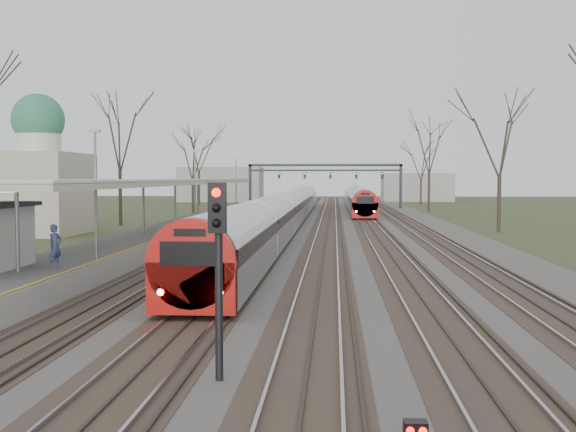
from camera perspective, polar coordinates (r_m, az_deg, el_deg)
name	(u,v)px	position (r m, az deg, el deg)	size (l,w,h in m)	color
ground	(252,398)	(14.17, -2.88, -14.16)	(300.00, 300.00, 0.00)	#384223
track_bed	(321,221)	(68.58, 2.61, -0.41)	(24.00, 160.00, 0.22)	#474442
platform	(186,229)	(52.17, -8.05, -1.04)	(3.50, 69.00, 1.00)	#9E9B93
canopy	(172,182)	(47.63, -9.19, 2.69)	(4.10, 50.00, 3.11)	slate
dome_building	(16,184)	(56.47, -20.66, 2.37)	(10.00, 8.00, 10.30)	beige
signal_gantry	(325,172)	(98.44, 2.96, 3.46)	(21.00, 0.59, 6.08)	black
tree_west_far	(120,133)	(64.30, -13.17, 6.38)	(5.50, 5.50, 11.33)	#2D231C
tree_east_far	(500,137)	(56.91, 16.41, 6.04)	(5.00, 5.00, 10.30)	#2D231C
train_near	(289,208)	(65.06, 0.11, 0.65)	(2.62, 90.21, 3.05)	#B2B5BD
train_far	(358,199)	(91.83, 5.53, 1.34)	(2.62, 45.21, 3.05)	#B2B5BD
passenger	(55,247)	(26.49, -17.92, -2.32)	(0.57, 0.38, 1.57)	#344266
signal_post	(218,251)	(14.44, -5.54, -2.80)	(0.35, 0.45, 4.10)	black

